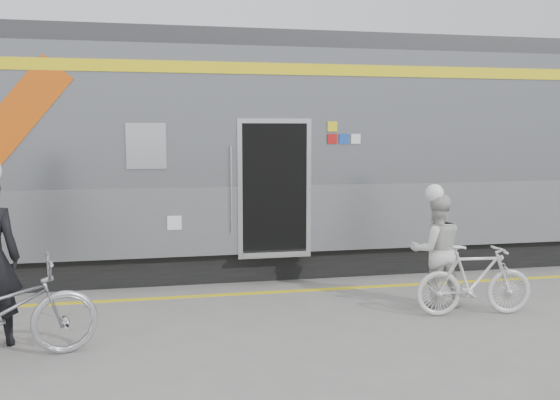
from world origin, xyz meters
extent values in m
plane|color=slate|center=(0.00, 0.00, 0.00)|extent=(90.00, 90.00, 0.00)
cube|color=black|center=(-1.92, 4.20, 0.25)|extent=(24.00, 2.70, 0.50)
cube|color=#9EA0A5|center=(-1.92, 4.20, 1.05)|extent=(24.00, 3.00, 1.10)
cube|color=slate|center=(-1.92, 4.20, 2.70)|extent=(24.00, 3.00, 2.20)
cube|color=#38383A|center=(-1.92, 4.20, 3.95)|extent=(24.00, 2.64, 0.30)
cube|color=yellow|center=(-1.92, 2.69, 3.45)|extent=(24.00, 0.02, 0.18)
cube|color=#D1500C|center=(-3.72, 2.69, 2.50)|extent=(1.96, 0.01, 2.19)
cube|color=black|center=(-1.72, 2.69, 2.25)|extent=(0.55, 0.02, 0.65)
cube|color=black|center=(0.28, 2.90, 1.55)|extent=(1.05, 0.45, 2.10)
cube|color=silver|center=(0.28, 2.69, 1.55)|extent=(1.20, 0.02, 2.25)
cylinder|color=silver|center=(-0.42, 2.67, 1.55)|extent=(0.04, 0.04, 1.40)
cube|color=silver|center=(0.28, 2.65, 0.52)|extent=(1.05, 0.25, 0.06)
cube|color=yellow|center=(1.23, 2.69, 2.55)|extent=(0.16, 0.01, 0.16)
cube|color=#A81313|center=(1.23, 2.69, 2.35)|extent=(0.16, 0.01, 0.16)
cube|color=#1944A7|center=(1.43, 2.69, 2.35)|extent=(0.16, 0.01, 0.16)
cube|color=silver|center=(1.63, 2.69, 2.35)|extent=(0.16, 0.01, 0.16)
cube|color=silver|center=(-1.32, 2.69, 1.05)|extent=(0.22, 0.01, 0.22)
cube|color=yellow|center=(0.00, 2.15, 0.00)|extent=(24.00, 0.12, 0.01)
imported|color=silver|center=(2.29, 1.05, 0.80)|extent=(0.83, 0.67, 1.59)
imported|color=silver|center=(2.59, 0.50, 0.48)|extent=(1.64, 0.60, 0.96)
sphere|color=white|center=(2.29, 1.05, 1.72)|extent=(0.25, 0.25, 0.25)
camera|label=1|loc=(-1.51, -6.61, 2.48)|focal=38.00mm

